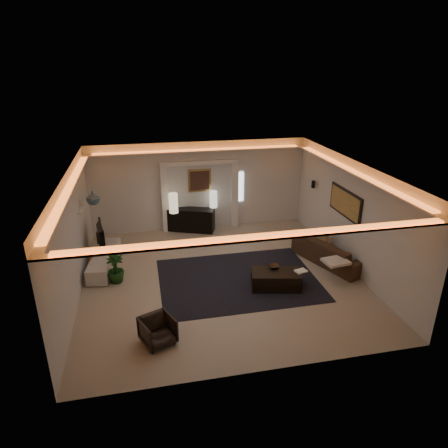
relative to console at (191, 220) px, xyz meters
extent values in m
plane|color=#A49B88|center=(0.35, -3.25, -0.40)|extent=(7.00, 7.00, 0.00)
plane|color=white|center=(0.35, -3.25, 2.50)|extent=(7.00, 7.00, 0.00)
plane|color=silver|center=(0.35, 0.25, 1.05)|extent=(7.00, 0.00, 7.00)
plane|color=silver|center=(0.35, -6.75, 1.05)|extent=(7.00, 0.00, 7.00)
plane|color=silver|center=(-3.15, -3.25, 1.05)|extent=(0.00, 7.00, 7.00)
plane|color=silver|center=(3.85, -3.25, 1.05)|extent=(0.00, 7.00, 7.00)
cube|color=silver|center=(0.35, -3.25, 2.22)|extent=(7.00, 7.00, 0.04)
cube|color=white|center=(1.70, 0.23, 0.95)|extent=(0.25, 0.03, 1.00)
cube|color=black|center=(0.75, -3.45, -0.39)|extent=(4.00, 3.00, 0.01)
cube|color=silver|center=(-0.80, 0.15, 0.70)|extent=(0.22, 0.20, 2.20)
cube|color=silver|center=(1.50, 0.15, 0.70)|extent=(0.22, 0.20, 2.20)
cube|color=silver|center=(0.35, 0.15, 1.85)|extent=(2.52, 0.20, 0.12)
cube|color=tan|center=(0.35, 0.22, 1.25)|extent=(0.74, 0.04, 0.74)
cube|color=#4C2D1E|center=(0.35, 0.19, 1.25)|extent=(0.62, 0.02, 0.62)
cube|color=black|center=(3.82, -2.95, 1.30)|extent=(0.04, 1.64, 0.74)
cube|color=tan|center=(3.79, -2.95, 1.30)|extent=(0.02, 1.50, 0.62)
cylinder|color=black|center=(3.73, -1.05, 1.28)|extent=(0.12, 0.12, 0.22)
cube|color=silver|center=(-3.09, -1.85, 1.25)|extent=(0.10, 0.55, 0.04)
cube|color=black|center=(0.00, 0.00, 0.00)|extent=(1.58, 0.99, 0.75)
cylinder|color=beige|center=(-0.57, -0.24, 0.69)|extent=(0.33, 0.33, 0.63)
cylinder|color=white|center=(0.75, 0.00, 0.69)|extent=(0.31, 0.31, 0.55)
cube|color=beige|center=(-2.64, -2.05, -0.18)|extent=(0.82, 2.16, 0.39)
imported|color=black|center=(-2.80, -1.51, 0.37)|extent=(1.12, 0.32, 0.64)
cylinder|color=black|center=(-2.80, -1.34, 0.24)|extent=(0.15, 0.15, 0.35)
imported|color=#414853|center=(-2.80, -1.55, 1.45)|extent=(0.37, 0.37, 0.36)
imported|color=#143812|center=(-2.31, -2.91, -0.02)|extent=(0.44, 0.44, 0.76)
imported|color=#4B371B|center=(3.50, -3.03, -0.07)|extent=(2.40, 1.63, 0.65)
cube|color=beige|center=(3.14, -4.00, 0.15)|extent=(0.67, 0.58, 0.07)
cube|color=tan|center=(3.50, -2.47, 0.15)|extent=(0.20, 0.43, 0.42)
cube|color=black|center=(1.57, -4.00, -0.20)|extent=(1.31, 0.89, 0.45)
imported|color=#362013|center=(1.58, -3.77, 0.04)|extent=(0.26, 0.26, 0.06)
cube|color=white|center=(2.17, -4.11, 0.02)|extent=(0.33, 0.27, 0.03)
imported|color=black|center=(-1.41, -5.55, -0.11)|extent=(0.81, 0.82, 0.57)
camera|label=1|loc=(-1.49, -12.24, 4.83)|focal=32.22mm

